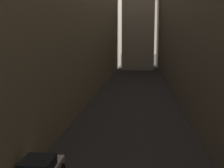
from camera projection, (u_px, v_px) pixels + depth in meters
name	position (u px, v px, depth m)	size (l,w,h in m)	color
ground_plane	(133.00, 100.00, 38.32)	(264.00, 264.00, 0.00)	#232326
building_block_left	(42.00, 0.00, 39.60)	(13.69, 108.00, 25.90)	gray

